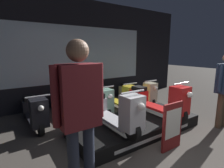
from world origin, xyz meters
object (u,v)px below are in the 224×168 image
object	(u,v)px
scooter_backrow_1	(67,105)
scooter_backrow_3	(117,96)
scooter_backrow_0	(34,111)
person_left_browsing	(80,108)
scooter_display_right	(157,100)
scooter_backrow_4	(137,93)
price_sign_board	(172,126)
scooter_backrow_2	(95,101)
scooter_display_left	(112,111)

from	to	relation	value
scooter_backrow_1	scooter_backrow_3	distance (m)	1.54
scooter_backrow_0	person_left_browsing	world-z (taller)	person_left_browsing
scooter_display_right	scooter_backrow_1	bearing A→B (deg)	135.87
scooter_backrow_1	person_left_browsing	xyz separation A→B (m)	(-0.69, -2.40, 0.74)
scooter_backrow_4	scooter_display_right	bearing A→B (deg)	-116.82
scooter_backrow_1	price_sign_board	distance (m)	2.57
scooter_display_right	scooter_backrow_2	distance (m)	1.71
scooter_display_left	scooter_backrow_4	xyz separation A→B (m)	(1.99, 1.51, -0.24)
scooter_backrow_0	scooter_backrow_3	size ratio (longest dim) A/B	1.00
scooter_backrow_0	scooter_backrow_2	bearing A→B (deg)	0.00
person_left_browsing	price_sign_board	distance (m)	1.78
scooter_display_left	scooter_display_right	world-z (taller)	same
scooter_backrow_3	scooter_display_left	bearing A→B (deg)	-128.87
scooter_backrow_4	person_left_browsing	size ratio (longest dim) A/B	0.90
scooter_backrow_2	scooter_display_left	bearing A→B (deg)	-106.38
scooter_display_right	scooter_display_left	bearing A→B (deg)	180.00
scooter_backrow_0	scooter_backrow_1	xyz separation A→B (m)	(0.77, 0.00, 0.00)
scooter_display_right	scooter_backrow_1	xyz separation A→B (m)	(-1.55, 1.51, -0.24)
scooter_display_right	scooter_backrow_0	distance (m)	2.78
scooter_display_right	scooter_backrow_3	bearing A→B (deg)	90.37
price_sign_board	scooter_display_left	bearing A→B (deg)	126.56
scooter_backrow_1	person_left_browsing	bearing A→B (deg)	-106.07
scooter_backrow_0	scooter_backrow_3	world-z (taller)	same
scooter_backrow_2	person_left_browsing	world-z (taller)	person_left_browsing
scooter_backrow_2	scooter_backrow_4	size ratio (longest dim) A/B	1.00
scooter_backrow_1	scooter_backrow_2	bearing A→B (deg)	0.00
scooter_display_left	scooter_backrow_2	bearing A→B (deg)	73.62
scooter_display_right	scooter_backrow_2	xyz separation A→B (m)	(-0.78, 1.51, -0.24)
scooter_backrow_4	person_left_browsing	xyz separation A→B (m)	(-3.01, -2.40, 0.74)
scooter_display_right	scooter_backrow_4	bearing A→B (deg)	63.18
scooter_display_left	scooter_backrow_0	distance (m)	1.88
scooter_display_right	person_left_browsing	world-z (taller)	person_left_browsing
scooter_display_left	price_sign_board	distance (m)	1.09
scooter_display_left	scooter_backrow_3	world-z (taller)	scooter_display_left
scooter_backrow_2	person_left_browsing	distance (m)	2.91
scooter_display_left	scooter_backrow_2	world-z (taller)	scooter_display_left
scooter_backrow_0	price_sign_board	size ratio (longest dim) A/B	1.95
scooter_backrow_0	scooter_backrow_1	world-z (taller)	same
scooter_backrow_3	person_left_browsing	bearing A→B (deg)	-132.97
scooter_backrow_3	price_sign_board	size ratio (longest dim) A/B	1.95
scooter_backrow_0	person_left_browsing	distance (m)	2.51
scooter_display_right	person_left_browsing	bearing A→B (deg)	-158.33
scooter_display_left	scooter_backrow_0	size ratio (longest dim) A/B	1.00
scooter_backrow_1	price_sign_board	size ratio (longest dim) A/B	1.95
scooter_display_left	scooter_backrow_1	size ratio (longest dim) A/B	1.00
scooter_backrow_1	scooter_display_right	bearing A→B (deg)	-44.13
scooter_backrow_1	scooter_backrow_3	bearing A→B (deg)	0.00
scooter_backrow_1	scooter_backrow_3	size ratio (longest dim) A/B	1.00
scooter_backrow_0	scooter_backrow_3	distance (m)	2.32
scooter_display_left	scooter_backrow_1	distance (m)	1.56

